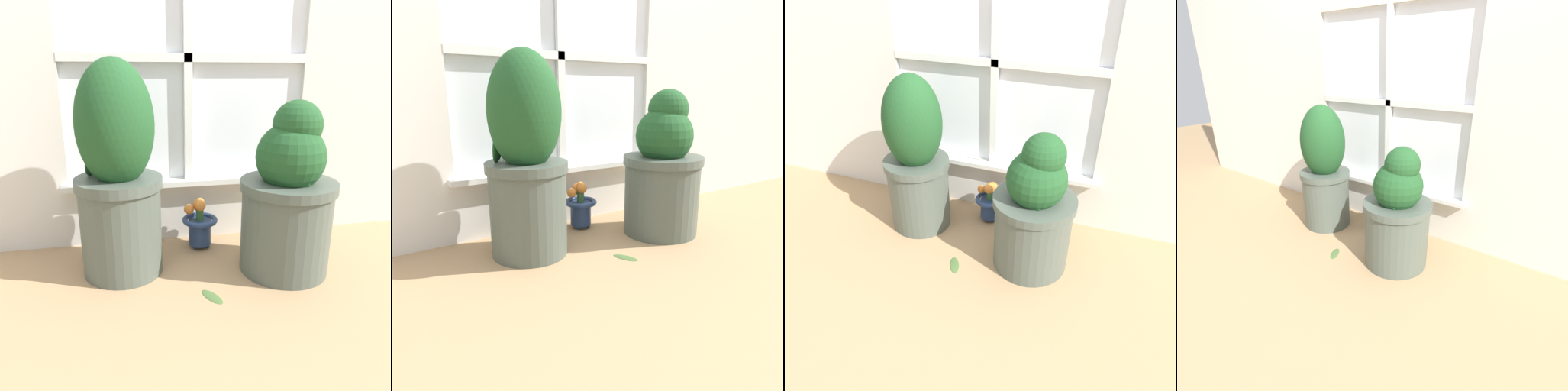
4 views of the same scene
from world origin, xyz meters
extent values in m
plane|color=tan|center=(0.00, 0.00, 0.00)|extent=(10.00, 10.00, 0.00)
cube|color=silver|center=(0.00, 0.60, 0.15)|extent=(1.06, 0.05, 0.29)
cube|color=white|center=(0.00, 0.61, 0.82)|extent=(1.06, 0.02, 1.05)
cube|color=white|center=(0.00, 0.59, 0.82)|extent=(0.04, 0.02, 1.05)
cube|color=white|center=(0.00, 0.59, 0.82)|extent=(1.06, 0.02, 0.04)
cube|color=white|center=(0.00, 0.56, 0.28)|extent=(1.12, 0.06, 0.02)
cylinder|color=#4C564C|center=(-0.32, 0.31, 0.19)|extent=(0.31, 0.31, 0.39)
cylinder|color=#4C564C|center=(-0.32, 0.31, 0.37)|extent=(0.33, 0.33, 0.04)
cylinder|color=#38281E|center=(-0.32, 0.31, 0.38)|extent=(0.29, 0.29, 0.01)
ellipsoid|color=#1E4C23|center=(-0.32, 0.31, 0.58)|extent=(0.28, 0.28, 0.46)
ellipsoid|color=#1E4C23|center=(-0.38, 0.39, 0.49)|extent=(0.16, 0.14, 0.25)
cylinder|color=#4C564C|center=(0.32, 0.20, 0.18)|extent=(0.35, 0.35, 0.37)
cylinder|color=#4C564C|center=(0.32, 0.20, 0.35)|extent=(0.37, 0.37, 0.04)
cylinder|color=#38281E|center=(0.32, 0.20, 0.36)|extent=(0.32, 0.32, 0.01)
sphere|color=#1E4C23|center=(0.32, 0.20, 0.46)|extent=(0.26, 0.26, 0.26)
sphere|color=#1E4C23|center=(0.33, 0.20, 0.58)|extent=(0.18, 0.18, 0.18)
ellipsoid|color=#1E4C23|center=(0.30, 0.13, 0.45)|extent=(0.17, 0.07, 0.20)
sphere|color=navy|center=(0.03, 0.49, 0.01)|extent=(0.02, 0.02, 0.02)
sphere|color=navy|center=(0.00, 0.44, 0.01)|extent=(0.02, 0.02, 0.02)
sphere|color=navy|center=(0.06, 0.44, 0.01)|extent=(0.02, 0.02, 0.02)
cylinder|color=navy|center=(0.03, 0.46, 0.07)|extent=(0.10, 0.10, 0.11)
torus|color=navy|center=(0.03, 0.46, 0.13)|extent=(0.16, 0.16, 0.02)
cylinder|color=#386633|center=(0.03, 0.46, 0.16)|extent=(0.03, 0.03, 0.06)
sphere|color=orange|center=(0.03, 0.46, 0.21)|extent=(0.04, 0.04, 0.04)
sphere|color=orange|center=(0.03, 0.49, 0.19)|extent=(0.06, 0.06, 0.06)
sphere|color=orange|center=(-0.02, 0.46, 0.18)|extent=(0.04, 0.04, 0.04)
sphere|color=orange|center=(0.02, 0.44, 0.21)|extent=(0.05, 0.05, 0.05)
ellipsoid|color=#476633|center=(-0.01, 0.05, 0.00)|extent=(0.09, 0.12, 0.01)
camera|label=1|loc=(-0.30, -1.09, 0.76)|focal=35.00mm
camera|label=2|loc=(-0.92, -1.06, 0.65)|focal=35.00mm
camera|label=3|loc=(0.55, -1.16, 1.28)|focal=35.00mm
camera|label=4|loc=(1.06, -1.05, 1.03)|focal=28.00mm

